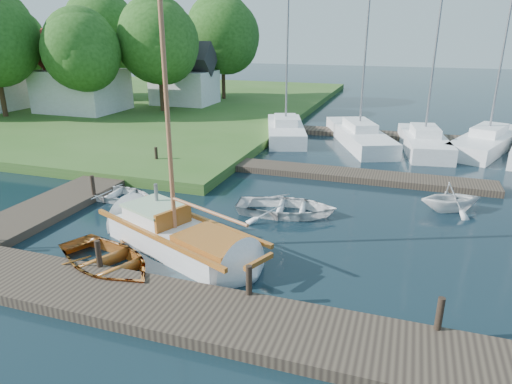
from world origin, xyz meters
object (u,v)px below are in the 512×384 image
(dinghy, at_px, (106,258))
(tender_d, at_px, (452,195))
(mooring_post_4, at_px, (93,185))
(tender_c, at_px, (286,205))
(tender_a, at_px, (117,192))
(tree_2, at_px, (82,50))
(marina_boat_0, at_px, (285,129))
(sailboat, at_px, (183,240))
(tree_5, at_px, (16,44))
(mooring_post_3, at_px, (440,314))
(mooring_post_1, at_px, (99,254))
(mooring_post_5, at_px, (156,155))
(tree_3, at_px, (159,41))
(marina_boat_1, at_px, (359,134))
(mooring_post_2, at_px, (249,280))
(tree_4, at_px, (102,33))
(house_a, at_px, (81,79))
(house_c, at_px, (184,79))
(marina_boat_3, at_px, (488,140))
(marina_boat_2, at_px, (424,140))
(tree_7, at_px, (223,35))

(dinghy, xyz_separation_m, tender_d, (9.80, 8.24, 0.23))
(mooring_post_4, height_order, tender_c, mooring_post_4)
(tender_a, distance_m, tree_2, 18.58)
(marina_boat_0, bearing_deg, sailboat, 166.23)
(tree_5, bearing_deg, marina_boat_0, -12.81)
(mooring_post_3, bearing_deg, mooring_post_1, 180.00)
(mooring_post_1, height_order, mooring_post_5, same)
(tender_d, bearing_deg, tree_3, 31.13)
(mooring_post_3, distance_m, marina_boat_1, 19.17)
(mooring_post_2, bearing_deg, mooring_post_4, 149.53)
(tree_3, height_order, tree_4, tree_4)
(marina_boat_0, relative_size, tree_4, 1.04)
(mooring_post_5, bearing_deg, house_a, 139.76)
(mooring_post_3, height_order, tree_5, tree_5)
(mooring_post_2, xyz_separation_m, tree_2, (-19.50, 19.05, 4.55))
(tender_a, xyz_separation_m, tree_2, (-11.73, 13.54, 4.93))
(mooring_post_3, xyz_separation_m, house_c, (-20.00, 27.00, 1.88))
(marina_boat_0, height_order, tree_3, marina_boat_0)
(tender_d, relative_size, marina_boat_1, 0.24)
(mooring_post_5, distance_m, marina_boat_3, 19.02)
(tender_a, xyz_separation_m, marina_boat_0, (3.62, 13.32, 0.24))
(dinghy, bearing_deg, mooring_post_1, -148.86)
(mooring_post_3, relative_size, tree_5, 0.10)
(marina_boat_0, xyz_separation_m, tree_2, (-15.35, 0.22, 4.68))
(marina_boat_3, distance_m, house_c, 24.60)
(mooring_post_5, height_order, house_c, house_c)
(mooring_post_3, xyz_separation_m, tree_4, (-28.00, 27.05, 5.67))
(sailboat, relative_size, marina_boat_1, 0.98)
(tender_c, bearing_deg, tree_5, 50.68)
(dinghy, bearing_deg, tree_5, 71.64)
(dinghy, bearing_deg, tender_d, -25.80)
(dinghy, relative_size, marina_boat_2, 0.34)
(mooring_post_1, height_order, mooring_post_3, same)
(dinghy, height_order, tree_2, tree_2)
(mooring_post_1, bearing_deg, tender_a, 120.65)
(mooring_post_3, height_order, mooring_post_4, same)
(dinghy, height_order, tree_3, tree_3)
(mooring_post_4, height_order, house_c, house_c)
(house_c, bearing_deg, tender_a, -70.21)
(sailboat, bearing_deg, tree_4, 152.77)
(tree_5, bearing_deg, house_a, -22.05)
(marina_boat_1, height_order, marina_boat_2, marina_boat_2)
(mooring_post_3, xyz_separation_m, mooring_post_5, (-13.00, 10.00, 0.00))
(mooring_post_3, height_order, house_c, house_c)
(marina_boat_1, relative_size, tree_2, 1.29)
(house_a, bearing_deg, house_c, 45.00)
(marina_boat_1, distance_m, tree_7, 19.51)
(tender_c, relative_size, house_c, 0.72)
(house_c, bearing_deg, tree_5, -173.05)
(tender_c, relative_size, tree_2, 0.48)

